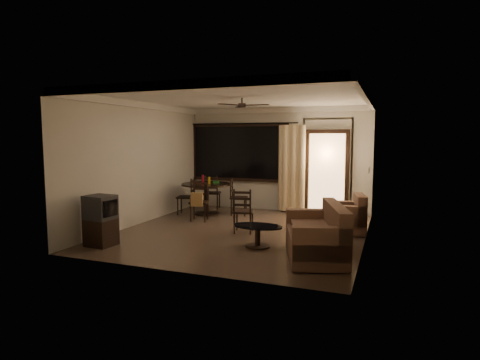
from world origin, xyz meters
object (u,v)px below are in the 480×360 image
at_px(dining_chair_north, 212,199).
at_px(dining_chair_east, 238,204).
at_px(dining_chair_west, 186,203).
at_px(coffee_table, 258,233).
at_px(side_chair, 243,219).
at_px(dining_chair_south, 199,208).
at_px(tv_cabinet, 101,220).
at_px(dining_table, 206,190).
at_px(armchair, 347,217).
at_px(sofa, 319,237).

bearing_deg(dining_chair_north, dining_chair_east, 136.76).
height_order(dining_chair_west, coffee_table, dining_chair_west).
bearing_deg(coffee_table, side_chair, 123.19).
bearing_deg(dining_chair_south, dining_chair_north, 90.00).
bearing_deg(tv_cabinet, coffee_table, 22.92).
height_order(dining_chair_west, side_chair, dining_chair_west).
xyz_separation_m(dining_table, coffee_table, (2.24, -2.55, -0.37)).
xyz_separation_m(dining_chair_south, coffee_table, (2.04, -1.72, -0.04)).
height_order(dining_table, coffee_table, dining_table).
bearing_deg(dining_chair_west, armchair, 67.76).
xyz_separation_m(dining_table, dining_chair_east, (0.81, 0.19, -0.35)).
distance_m(dining_chair_south, dining_chair_north, 1.64).
bearing_deg(tv_cabinet, sofa, 13.84).
xyz_separation_m(sofa, coffee_table, (-1.15, 0.27, -0.08)).
relative_size(dining_chair_south, armchair, 1.01).
xyz_separation_m(dining_chair_south, armchair, (3.45, 0.00, 0.02)).
relative_size(dining_table, armchair, 1.37).
distance_m(dining_chair_east, dining_chair_north, 1.15).
bearing_deg(armchair, tv_cabinet, -160.13).
relative_size(dining_chair_south, sofa, 0.52).
bearing_deg(tv_cabinet, armchair, 36.82).
bearing_deg(dining_chair_west, dining_table, 98.42).
height_order(dining_chair_west, dining_chair_south, same).
xyz_separation_m(dining_table, armchair, (3.65, -0.83, -0.31)).
bearing_deg(sofa, dining_chair_south, 130.75).
height_order(dining_chair_east, coffee_table, dining_chair_east).
distance_m(dining_table, dining_chair_east, 0.91).
bearing_deg(side_chair, dining_chair_south, -39.48).
distance_m(coffee_table, side_chair, 1.16).
relative_size(dining_chair_west, armchair, 1.01).
bearing_deg(armchair, dining_chair_south, 167.44).
bearing_deg(dining_chair_east, dining_chair_west, 93.21).
bearing_deg(dining_chair_west, dining_chair_south, 33.63).
relative_size(dining_chair_west, coffee_table, 1.04).
relative_size(dining_chair_east, dining_chair_north, 1.00).
relative_size(tv_cabinet, side_chair, 1.00).
relative_size(sofa, side_chair, 1.94).
height_order(tv_cabinet, armchair, tv_cabinet).
relative_size(dining_chair_east, tv_cabinet, 1.01).
bearing_deg(dining_chair_east, dining_table, 89.93).
bearing_deg(dining_table, dining_chair_east, 13.43).
relative_size(tv_cabinet, sofa, 0.51).
bearing_deg(armchair, sofa, -109.81).
bearing_deg(tv_cabinet, dining_chair_west, 94.16).
xyz_separation_m(dining_table, dining_chair_north, (-0.18, 0.76, -0.35)).
height_order(dining_chair_west, dining_chair_north, same).
relative_size(armchair, side_chair, 1.00).
xyz_separation_m(tv_cabinet, sofa, (3.90, 0.65, -0.12)).
xyz_separation_m(dining_table, sofa, (3.40, -2.82, -0.29)).
distance_m(dining_chair_west, armchair, 4.18).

